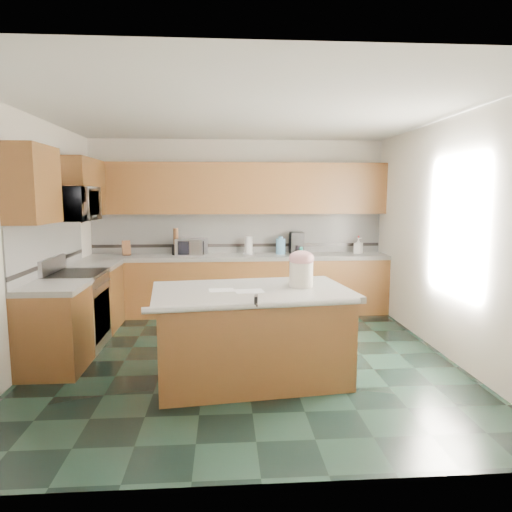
{
  "coord_description": "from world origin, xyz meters",
  "views": [
    {
      "loc": [
        -0.23,
        -4.99,
        1.83
      ],
      "look_at": [
        0.15,
        0.35,
        1.12
      ],
      "focal_mm": 32.0,
      "sensor_mm": 36.0,
      "label": 1
    }
  ],
  "objects": [
    {
      "name": "floor",
      "position": [
        0.0,
        0.0,
        0.0
      ],
      "size": [
        4.6,
        4.6,
        0.0
      ],
      "primitive_type": "plane",
      "color": "black",
      "rests_on": "ground"
    },
    {
      "name": "ceiling",
      "position": [
        0.0,
        0.0,
        2.7
      ],
      "size": [
        4.6,
        4.6,
        0.0
      ],
      "primitive_type": "plane",
      "color": "white",
      "rests_on": "ground"
    },
    {
      "name": "wall_back",
      "position": [
        0.0,
        2.32,
        1.35
      ],
      "size": [
        4.6,
        0.04,
        2.7
      ],
      "primitive_type": "cube",
      "color": "white",
      "rests_on": "ground"
    },
    {
      "name": "wall_front",
      "position": [
        0.0,
        -2.32,
        1.35
      ],
      "size": [
        4.6,
        0.04,
        2.7
      ],
      "primitive_type": "cube",
      "color": "white",
      "rests_on": "ground"
    },
    {
      "name": "wall_left",
      "position": [
        -2.32,
        0.0,
        1.35
      ],
      "size": [
        0.04,
        4.6,
        2.7
      ],
      "primitive_type": "cube",
      "color": "white",
      "rests_on": "ground"
    },
    {
      "name": "wall_right",
      "position": [
        2.32,
        0.0,
        1.35
      ],
      "size": [
        0.04,
        4.6,
        2.7
      ],
      "primitive_type": "cube",
      "color": "white",
      "rests_on": "ground"
    },
    {
      "name": "back_base_cab",
      "position": [
        0.0,
        2.0,
        0.43
      ],
      "size": [
        4.6,
        0.6,
        0.86
      ],
      "primitive_type": "cube",
      "color": "#38220E",
      "rests_on": "ground"
    },
    {
      "name": "back_countertop",
      "position": [
        0.0,
        2.0,
        0.89
      ],
      "size": [
        4.6,
        0.64,
        0.06
      ],
      "primitive_type": "cube",
      "color": "white",
      "rests_on": "back_base_cab"
    },
    {
      "name": "back_upper_cab",
      "position": [
        0.0,
        2.13,
        1.94
      ],
      "size": [
        4.6,
        0.33,
        0.78
      ],
      "primitive_type": "cube",
      "color": "#38220E",
      "rests_on": "wall_back"
    },
    {
      "name": "back_backsplash",
      "position": [
        0.0,
        2.29,
        1.24
      ],
      "size": [
        4.6,
        0.02,
        0.63
      ],
      "primitive_type": "cube",
      "color": "silver",
      "rests_on": "back_countertop"
    },
    {
      "name": "back_accent_band",
      "position": [
        0.0,
        2.28,
        1.04
      ],
      "size": [
        4.6,
        0.01,
        0.05
      ],
      "primitive_type": "cube",
      "color": "black",
      "rests_on": "back_countertop"
    },
    {
      "name": "left_base_cab_rear",
      "position": [
        -2.0,
        1.29,
        0.43
      ],
      "size": [
        0.6,
        0.82,
        0.86
      ],
      "primitive_type": "cube",
      "color": "#38220E",
      "rests_on": "ground"
    },
    {
      "name": "left_counter_rear",
      "position": [
        -2.0,
        1.29,
        0.89
      ],
      "size": [
        0.64,
        0.82,
        0.06
      ],
      "primitive_type": "cube",
      "color": "white",
      "rests_on": "left_base_cab_rear"
    },
    {
      "name": "left_base_cab_front",
      "position": [
        -2.0,
        -0.24,
        0.43
      ],
      "size": [
        0.6,
        0.72,
        0.86
      ],
      "primitive_type": "cube",
      "color": "#38220E",
      "rests_on": "ground"
    },
    {
      "name": "left_counter_front",
      "position": [
        -2.0,
        -0.24,
        0.89
      ],
      "size": [
        0.64,
        0.72,
        0.06
      ],
      "primitive_type": "cube",
      "color": "white",
      "rests_on": "left_base_cab_front"
    },
    {
      "name": "left_backsplash",
      "position": [
        -2.29,
        0.55,
        1.24
      ],
      "size": [
        0.02,
        2.3,
        0.63
      ],
      "primitive_type": "cube",
      "color": "silver",
      "rests_on": "wall_left"
    },
    {
      "name": "left_accent_band",
      "position": [
        -2.28,
        0.55,
        1.04
      ],
      "size": [
        0.01,
        2.3,
        0.05
      ],
      "primitive_type": "cube",
      "color": "black",
      "rests_on": "wall_left"
    },
    {
      "name": "left_upper_cab_rear",
      "position": [
        -2.13,
        1.42,
        1.94
      ],
      "size": [
        0.33,
        1.09,
        0.78
      ],
      "primitive_type": "cube",
      "color": "#38220E",
      "rests_on": "wall_left"
    },
    {
      "name": "left_upper_cab_front",
      "position": [
        -2.13,
        -0.24,
        1.94
      ],
      "size": [
        0.33,
        0.72,
        0.78
      ],
      "primitive_type": "cube",
      "color": "#38220E",
      "rests_on": "wall_left"
    },
    {
      "name": "range_body",
      "position": [
        -2.0,
        0.5,
        0.44
      ],
      "size": [
        0.6,
        0.76,
        0.88
      ],
      "primitive_type": "cube",
      "color": "#B7B7BC",
      "rests_on": "ground"
    },
    {
      "name": "range_oven_door",
      "position": [
        -1.71,
        0.5,
        0.4
      ],
      "size": [
        0.02,
        0.68,
        0.55
      ],
      "primitive_type": "cube",
      "color": "black",
      "rests_on": "range_body"
    },
    {
      "name": "range_cooktop",
      "position": [
        -2.0,
        0.5,
        0.9
      ],
      "size": [
        0.62,
        0.78,
        0.04
      ],
      "primitive_type": "cube",
      "color": "black",
      "rests_on": "range_body"
    },
    {
      "name": "range_handle",
      "position": [
        -1.68,
        0.5,
        0.78
      ],
      "size": [
        0.02,
        0.66,
        0.02
      ],
      "primitive_type": "cylinder",
      "rotation": [
        1.57,
        0.0,
        0.0
      ],
      "color": "#B7B7BC",
      "rests_on": "range_body"
    },
    {
      "name": "range_backguard",
      "position": [
        -2.26,
        0.5,
        1.02
      ],
      "size": [
        0.06,
        0.76,
        0.18
      ],
      "primitive_type": "cube",
      "color": "#B7B7BC",
      "rests_on": "range_body"
    },
    {
      "name": "microwave",
      "position": [
        -2.0,
        0.5,
        1.73
      ],
      "size": [
        0.5,
        0.73,
        0.41
      ],
      "primitive_type": "imported",
      "rotation": [
        0.0,
        0.0,
        1.57
      ],
      "color": "#B7B7BC",
      "rests_on": "wall_left"
    },
    {
      "name": "island_base",
      "position": [
        0.04,
        -0.59,
        0.43
      ],
      "size": [
        1.92,
        1.24,
        0.86
      ],
      "primitive_type": "cube",
      "rotation": [
        0.0,
        0.0,
        0.12
      ],
      "color": "#38220E",
      "rests_on": "ground"
    },
    {
      "name": "island_top",
      "position": [
        0.04,
        -0.59,
        0.89
      ],
      "size": [
        2.03,
        1.35,
        0.06
      ],
      "primitive_type": "cube",
      "rotation": [
        0.0,
        0.0,
        0.12
      ],
      "color": "white",
      "rests_on": "island_base"
    },
    {
      "name": "island_bullnose",
      "position": [
        0.04,
        -1.16,
        0.89
      ],
      "size": [
        1.9,
        0.29,
        0.06
      ],
      "primitive_type": "cylinder",
      "rotation": [
        0.0,
        1.57,
        0.12
      ],
      "color": "white",
      "rests_on": "island_base"
    },
    {
      "name": "treat_jar",
      "position": [
        0.54,
        -0.52,
        1.04
      ],
      "size": [
        0.31,
        0.31,
        0.25
      ],
      "primitive_type": "cylinder",
      "rotation": [
        0.0,
        0.0,
        0.43
      ],
      "color": "silver",
      "rests_on": "island_top"
    },
    {
      "name": "treat_jar_lid",
      "position": [
        0.54,
        -0.52,
        1.21
      ],
      "size": [
        0.26,
        0.26,
        0.16
      ],
      "primitive_type": "ellipsoid",
      "color": "pink",
      "rests_on": "treat_jar"
    },
    {
      "name": "treat_jar_knob",
      "position": [
        0.54,
        -0.52,
        1.26
      ],
      "size": [
        0.08,
        0.03,
        0.03
      ],
      "primitive_type": "cylinder",
      "rotation": [
        0.0,
        1.57,
        0.0
      ],
      "color": "tan",
      "rests_on": "treat_jar_lid"
    },
    {
      "name": "treat_jar_knob_end_l",
      "position": [
        0.5,
        -0.52,
        1.26
      ],
      "size": [
        0.05,
        0.05,
        0.05
      ],
      "primitive_type": "sphere",
      "color": "tan",
      "rests_on": "treat_jar_lid"
    },
    {
      "name": "treat_jar_knob_end_r",
      "position": [
        0.59,
        -0.52,
        1.26
      ],
      "size": [
        0.05,
        0.05,
        0.05
      ],
      "primitive_type": "sphere",
      "color": "tan",
      "rests_on": "treat_jar_lid"
    },
    {
      "name": "soap_bottle_island",
      "position": [
        0.57,
        -0.37,
        1.11
      ],
      "size": [
        0.18,
        0.18,
        0.38
      ],
      "primitive_type": "imported",
      "rotation": [
        0.0,
        0.0,
        -0.25
      ],
      "color": "#1B9980",
      "rests_on": "island_top"
    },
    {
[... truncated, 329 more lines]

